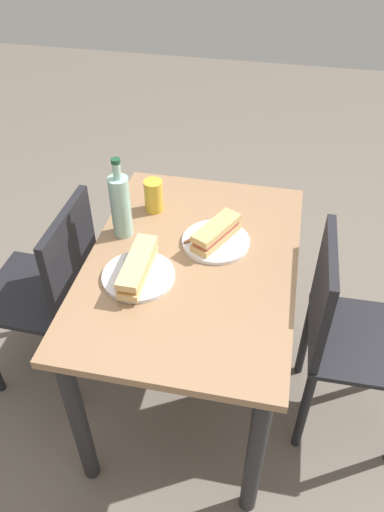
{
  "coord_description": "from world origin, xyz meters",
  "views": [
    {
      "loc": [
        -1.27,
        -0.26,
        1.9
      ],
      "look_at": [
        0.0,
        0.0,
        0.77
      ],
      "focal_mm": 35.14,
      "sensor_mm": 36.0,
      "label": 1
    }
  ],
  "objects_px": {
    "knife_far": "(201,235)",
    "beer_glass": "(154,196)",
    "plate_far": "(216,242)",
    "dining_table": "(192,288)",
    "chair_far": "(54,288)",
    "plate_near": "(139,276)",
    "knife_near": "(122,274)",
    "baguette_sandwich_near": "(138,267)",
    "chair_near": "(343,330)",
    "baguette_sandwich_far": "(216,232)",
    "water_bottle": "(121,205)"
  },
  "relations": [
    {
      "from": "knife_far",
      "to": "beer_glass",
      "type": "relative_size",
      "value": 1.13
    },
    {
      "from": "plate_near",
      "to": "chair_near",
      "type": "bearing_deg",
      "value": -80.11
    },
    {
      "from": "chair_far",
      "to": "plate_near",
      "type": "distance_m",
      "value": 0.49
    },
    {
      "from": "water_bottle",
      "to": "baguette_sandwich_far",
      "type": "bearing_deg",
      "value": -88.21
    },
    {
      "from": "plate_far",
      "to": "beer_glass",
      "type": "distance_m",
      "value": 0.32
    },
    {
      "from": "knife_far",
      "to": "beer_glass",
      "type": "bearing_deg",
      "value": 56.76
    },
    {
      "from": "dining_table",
      "to": "knife_far",
      "type": "xyz_separation_m",
      "value": [
        0.12,
        -0.01,
        0.15
      ]
    },
    {
      "from": "chair_far",
      "to": "chair_near",
      "type": "bearing_deg",
      "value": -89.69
    },
    {
      "from": "knife_near",
      "to": "plate_far",
      "type": "distance_m",
      "value": 0.37
    },
    {
      "from": "chair_far",
      "to": "baguette_sandwich_far",
      "type": "xyz_separation_m",
      "value": [
        0.11,
        -0.62,
        0.29
      ]
    },
    {
      "from": "chair_far",
      "to": "knife_far",
      "type": "xyz_separation_m",
      "value": [
        0.13,
        -0.57,
        0.26
      ]
    },
    {
      "from": "dining_table",
      "to": "baguette_sandwich_near",
      "type": "xyz_separation_m",
      "value": [
        -0.12,
        0.16,
        0.18
      ]
    },
    {
      "from": "dining_table",
      "to": "chair_near",
      "type": "bearing_deg",
      "value": -89.55
    },
    {
      "from": "chair_far",
      "to": "baguette_sandwich_near",
      "type": "height_order",
      "value": "chair_far"
    },
    {
      "from": "chair_far",
      "to": "baguette_sandwich_near",
      "type": "xyz_separation_m",
      "value": [
        -0.12,
        -0.4,
        0.29
      ]
    },
    {
      "from": "chair_near",
      "to": "baguette_sandwich_far",
      "type": "distance_m",
      "value": 0.58
    },
    {
      "from": "chair_near",
      "to": "baguette_sandwich_near",
      "type": "bearing_deg",
      "value": 99.89
    },
    {
      "from": "baguette_sandwich_far",
      "to": "water_bottle",
      "type": "distance_m",
      "value": 0.35
    },
    {
      "from": "knife_far",
      "to": "beer_glass",
      "type": "xyz_separation_m",
      "value": [
        0.14,
        0.21,
        0.05
      ]
    },
    {
      "from": "baguette_sandwich_far",
      "to": "beer_glass",
      "type": "relative_size",
      "value": 1.72
    },
    {
      "from": "knife_near",
      "to": "chair_near",
      "type": "bearing_deg",
      "value": -79.98
    },
    {
      "from": "water_bottle",
      "to": "chair_near",
      "type": "bearing_deg",
      "value": -96.4
    },
    {
      "from": "beer_glass",
      "to": "knife_near",
      "type": "bearing_deg",
      "value": 179.18
    },
    {
      "from": "chair_near",
      "to": "baguette_sandwich_far",
      "type": "height_order",
      "value": "chair_near"
    },
    {
      "from": "dining_table",
      "to": "baguette_sandwich_far",
      "type": "relative_size",
      "value": 4.65
    },
    {
      "from": "dining_table",
      "to": "beer_glass",
      "type": "xyz_separation_m",
      "value": [
        0.26,
        0.2,
        0.2
      ]
    },
    {
      "from": "baguette_sandwich_far",
      "to": "beer_glass",
      "type": "height_order",
      "value": "beer_glass"
    },
    {
      "from": "baguette_sandwich_far",
      "to": "knife_far",
      "type": "height_order",
      "value": "baguette_sandwich_far"
    },
    {
      "from": "chair_far",
      "to": "water_bottle",
      "type": "bearing_deg",
      "value": -70.42
    },
    {
      "from": "dining_table",
      "to": "chair_far",
      "type": "xyz_separation_m",
      "value": [
        -0.0,
        0.56,
        -0.11
      ]
    },
    {
      "from": "water_bottle",
      "to": "beer_glass",
      "type": "relative_size",
      "value": 2.42
    },
    {
      "from": "chair_near",
      "to": "water_bottle",
      "type": "relative_size",
      "value": 2.83
    },
    {
      "from": "plate_far",
      "to": "water_bottle",
      "type": "bearing_deg",
      "value": 91.79
    },
    {
      "from": "plate_near",
      "to": "baguette_sandwich_near",
      "type": "height_order",
      "value": "baguette_sandwich_near"
    },
    {
      "from": "plate_far",
      "to": "baguette_sandwich_far",
      "type": "xyz_separation_m",
      "value": [
        0.0,
        0.0,
        0.04
      ]
    },
    {
      "from": "baguette_sandwich_far",
      "to": "water_bottle",
      "type": "height_order",
      "value": "water_bottle"
    },
    {
      "from": "chair_far",
      "to": "baguette_sandwich_far",
      "type": "relative_size",
      "value": 3.98
    },
    {
      "from": "chair_near",
      "to": "baguette_sandwich_near",
      "type": "distance_m",
      "value": 0.78
    },
    {
      "from": "baguette_sandwich_near",
      "to": "beer_glass",
      "type": "relative_size",
      "value": 2.01
    },
    {
      "from": "dining_table",
      "to": "knife_near",
      "type": "distance_m",
      "value": 0.29
    },
    {
      "from": "dining_table",
      "to": "chair_far",
      "type": "relative_size",
      "value": 1.17
    },
    {
      "from": "plate_far",
      "to": "plate_near",
      "type": "bearing_deg",
      "value": 135.87
    },
    {
      "from": "chair_near",
      "to": "knife_far",
      "type": "bearing_deg",
      "value": 77.64
    },
    {
      "from": "baguette_sandwich_near",
      "to": "water_bottle",
      "type": "relative_size",
      "value": 0.83
    },
    {
      "from": "baguette_sandwich_near",
      "to": "baguette_sandwich_far",
      "type": "relative_size",
      "value": 1.17
    },
    {
      "from": "plate_near",
      "to": "knife_far",
      "type": "xyz_separation_m",
      "value": [
        0.24,
        -0.17,
        0.01
      ]
    },
    {
      "from": "dining_table",
      "to": "plate_near",
      "type": "xyz_separation_m",
      "value": [
        -0.12,
        0.16,
        0.14
      ]
    },
    {
      "from": "chair_near",
      "to": "baguette_sandwich_near",
      "type": "relative_size",
      "value": 3.42
    },
    {
      "from": "beer_glass",
      "to": "baguette_sandwich_near",
      "type": "bearing_deg",
      "value": -172.96
    },
    {
      "from": "chair_far",
      "to": "baguette_sandwich_far",
      "type": "bearing_deg",
      "value": -79.95
    }
  ]
}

